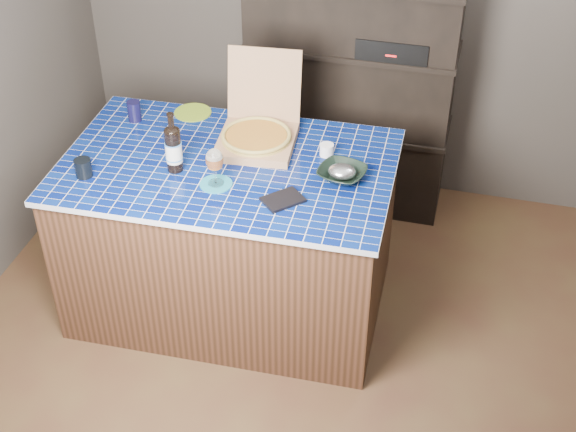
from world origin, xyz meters
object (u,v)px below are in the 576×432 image
(mead_bottle, at_px, (173,148))
(dvd_case, at_px, (283,200))
(kitchen_island, at_px, (231,235))
(pizza_box, at_px, (257,133))
(bowl, at_px, (342,174))
(wine_glass, at_px, (215,161))

(mead_bottle, bearing_deg, dvd_case, -11.89)
(kitchen_island, relative_size, mead_bottle, 5.32)
(pizza_box, distance_m, dvd_case, 0.52)
(mead_bottle, xyz_separation_m, bowl, (0.79, 0.13, -0.09))
(wine_glass, bearing_deg, pizza_box, 78.04)
(kitchen_island, relative_size, pizza_box, 3.35)
(wine_glass, bearing_deg, dvd_case, -8.07)
(kitchen_island, xyz_separation_m, bowl, (0.57, 0.01, 0.47))
(dvd_case, bearing_deg, pizza_box, 163.66)
(bowl, bearing_deg, mead_bottle, -170.87)
(mead_bottle, relative_size, wine_glass, 1.64)
(bowl, bearing_deg, kitchen_island, -178.69)
(mead_bottle, bearing_deg, bowl, 9.13)
(kitchen_island, height_order, dvd_case, dvd_case)
(dvd_case, distance_m, bowl, 0.33)
(wine_glass, xyz_separation_m, dvd_case, (0.34, -0.05, -0.13))
(wine_glass, bearing_deg, bowl, 19.49)
(kitchen_island, relative_size, bowl, 7.44)
(dvd_case, bearing_deg, kitchen_island, -169.88)
(mead_bottle, relative_size, bowl, 1.40)
(wine_glass, xyz_separation_m, bowl, (0.56, 0.20, -0.11))
(mead_bottle, bearing_deg, kitchen_island, 26.95)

